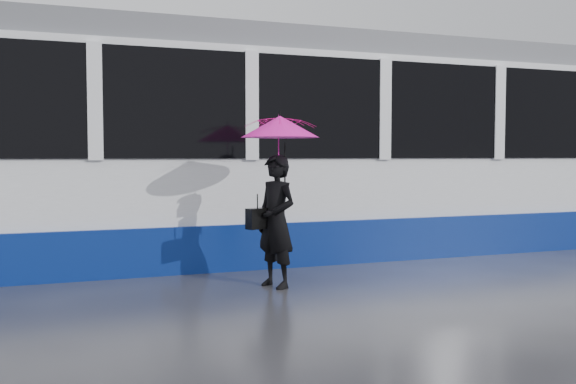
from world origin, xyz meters
name	(u,v)px	position (x,y,z in m)	size (l,w,h in m)	color
ground	(323,285)	(0.00, 0.00, 0.00)	(90.00, 90.00, 0.00)	#27272B
rails	(258,254)	(0.00, 2.50, 0.01)	(34.00, 1.51, 0.02)	#3F3D38
woman	(276,221)	(-0.55, 0.10, 0.77)	(0.56, 0.37, 1.55)	black
umbrella	(280,142)	(-0.50, 0.10, 1.70)	(1.20, 1.20, 1.05)	#FF158D
handbag	(257,218)	(-0.77, 0.12, 0.81)	(0.30, 0.22, 0.42)	black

